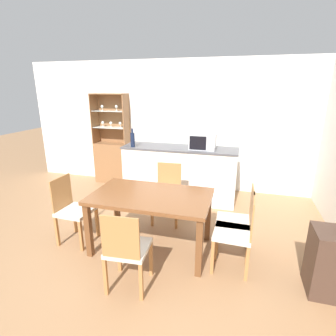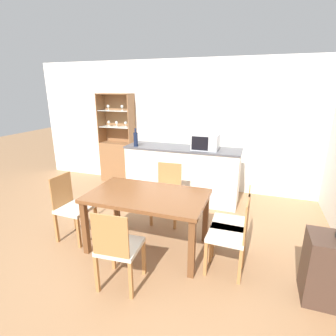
# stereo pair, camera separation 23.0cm
# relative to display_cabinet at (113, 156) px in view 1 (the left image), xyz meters

# --- Properties ---
(ground_plane) EXTENTS (18.00, 18.00, 0.00)m
(ground_plane) POSITION_rel_display_cabinet_xyz_m (1.49, -2.45, -0.58)
(ground_plane) COLOR #936B47
(wall_back) EXTENTS (6.80, 0.06, 2.55)m
(wall_back) POSITION_rel_display_cabinet_xyz_m (1.49, 0.18, 0.70)
(wall_back) COLOR white
(wall_back) RESTS_ON ground_plane
(kitchen_counter) EXTENTS (2.07, 0.60, 0.99)m
(kitchen_counter) POSITION_rel_display_cabinet_xyz_m (1.62, -0.53, -0.08)
(kitchen_counter) COLOR white
(kitchen_counter) RESTS_ON ground_plane
(display_cabinet) EXTENTS (0.75, 0.33, 1.90)m
(display_cabinet) POSITION_rel_display_cabinet_xyz_m (0.00, 0.00, 0.00)
(display_cabinet) COLOR brown
(display_cabinet) RESTS_ON ground_plane
(dining_table) EXTENTS (1.48, 0.88, 0.74)m
(dining_table) POSITION_rel_display_cabinet_xyz_m (1.64, -2.18, 0.07)
(dining_table) COLOR brown
(dining_table) RESTS_ON ground_plane
(dining_chair_side_right_far) EXTENTS (0.42, 0.42, 0.90)m
(dining_chair_side_right_far) POSITION_rel_display_cabinet_xyz_m (2.70, -2.05, -0.12)
(dining_chair_side_right_far) COLOR beige
(dining_chair_side_right_far) RESTS_ON ground_plane
(dining_chair_side_left_near) EXTENTS (0.43, 0.43, 0.90)m
(dining_chair_side_left_near) POSITION_rel_display_cabinet_xyz_m (0.58, -2.31, -0.12)
(dining_chair_side_left_near) COLOR beige
(dining_chair_side_left_near) RESTS_ON ground_plane
(dining_chair_side_right_near) EXTENTS (0.43, 0.43, 0.90)m
(dining_chair_side_right_near) POSITION_rel_display_cabinet_xyz_m (2.70, -2.31, -0.12)
(dining_chair_side_right_near) COLOR beige
(dining_chair_side_right_near) RESTS_ON ground_plane
(dining_chair_head_near) EXTENTS (0.44, 0.44, 0.90)m
(dining_chair_head_near) POSITION_rel_display_cabinet_xyz_m (1.65, -2.94, -0.12)
(dining_chair_head_near) COLOR beige
(dining_chair_head_near) RESTS_ON ground_plane
(dining_chair_head_far) EXTENTS (0.43, 0.43, 0.90)m
(dining_chair_head_far) POSITION_rel_display_cabinet_xyz_m (1.64, -1.42, -0.12)
(dining_chair_head_far) COLOR beige
(dining_chair_head_far) RESTS_ON ground_plane
(microwave) EXTENTS (0.44, 0.38, 0.27)m
(microwave) POSITION_rel_display_cabinet_xyz_m (2.04, -0.54, 0.54)
(microwave) COLOR #B7BABF
(microwave) RESTS_ON kitchen_counter
(wine_bottle) EXTENTS (0.08, 0.08, 0.33)m
(wine_bottle) POSITION_rel_display_cabinet_xyz_m (0.79, -0.72, 0.54)
(wine_bottle) COLOR #141E38
(wine_bottle) RESTS_ON kitchen_counter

